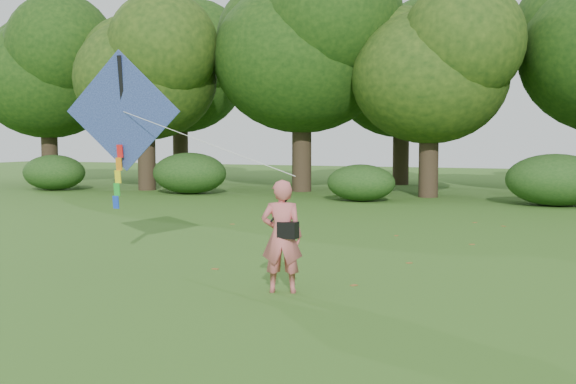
% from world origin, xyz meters
% --- Properties ---
extents(ground, '(100.00, 100.00, 0.00)m').
position_xyz_m(ground, '(0.00, 0.00, 0.00)').
color(ground, '#265114').
rests_on(ground, ground).
extents(man_kite_flyer, '(0.75, 0.61, 1.79)m').
position_xyz_m(man_kite_flyer, '(-0.35, 0.82, 0.89)').
color(man_kite_flyer, '#CB5F61').
rests_on(man_kite_flyer, ground).
extents(crossbody_bag, '(0.43, 0.20, 0.71)m').
position_xyz_m(crossbody_bag, '(-0.24, 0.79, 1.01)').
color(crossbody_bag, black).
rests_on(crossbody_bag, ground).
extents(flying_kite, '(5.66, 2.09, 3.17)m').
position_xyz_m(flying_kite, '(-4.55, 2.55, 2.92)').
color(flying_kite, '#24529F').
rests_on(flying_kite, ground).
extents(tree_line, '(54.70, 15.30, 9.48)m').
position_xyz_m(tree_line, '(1.67, 22.88, 5.60)').
color(tree_line, '#3A2D1E').
rests_on(tree_line, ground).
extents(shrub_band, '(39.15, 3.22, 1.88)m').
position_xyz_m(shrub_band, '(-0.72, 17.60, 0.86)').
color(shrub_band, '#264919').
rests_on(shrub_band, ground).
extents(fallen_leaves, '(11.27, 9.97, 0.01)m').
position_xyz_m(fallen_leaves, '(0.15, 6.76, 0.01)').
color(fallen_leaves, brown).
rests_on(fallen_leaves, ground).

